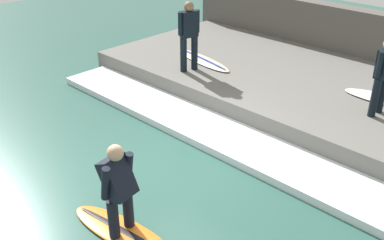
{
  "coord_description": "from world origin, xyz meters",
  "views": [
    {
      "loc": [
        -4.63,
        -4.93,
        4.43
      ],
      "look_at": [
        0.48,
        0.0,
        0.7
      ],
      "focal_mm": 42.0,
      "sensor_mm": 36.0,
      "label": 1
    }
  ],
  "objects_px": {
    "surfboard_waiting_far": "(203,60)",
    "surfer_waiting_far": "(189,33)",
    "surfboard_riding": "(123,232)",
    "surfer_riding": "(118,186)",
    "surfer_waiting_near": "(383,73)"
  },
  "relations": [
    {
      "from": "surfer_waiting_far",
      "to": "surfboard_waiting_far",
      "type": "bearing_deg",
      "value": 13.88
    },
    {
      "from": "surfboard_riding",
      "to": "surfboard_waiting_far",
      "type": "height_order",
      "value": "surfboard_waiting_far"
    },
    {
      "from": "surfboard_riding",
      "to": "surfboard_waiting_far",
      "type": "xyz_separation_m",
      "value": [
        5.05,
        3.09,
        0.48
      ]
    },
    {
      "from": "surfboard_waiting_far",
      "to": "surfer_riding",
      "type": "bearing_deg",
      "value": -148.52
    },
    {
      "from": "surfer_waiting_far",
      "to": "surfboard_waiting_far",
      "type": "distance_m",
      "value": 1.14
    },
    {
      "from": "surfer_riding",
      "to": "surfer_waiting_near",
      "type": "bearing_deg",
      "value": -14.02
    },
    {
      "from": "surfboard_waiting_far",
      "to": "surfer_waiting_far",
      "type": "bearing_deg",
      "value": -166.12
    },
    {
      "from": "surfer_riding",
      "to": "surfboard_waiting_far",
      "type": "bearing_deg",
      "value": 31.48
    },
    {
      "from": "surfboard_waiting_far",
      "to": "surfboard_riding",
      "type": "bearing_deg",
      "value": -148.52
    },
    {
      "from": "surfboard_riding",
      "to": "surfboard_waiting_far",
      "type": "bearing_deg",
      "value": 31.48
    },
    {
      "from": "surfer_waiting_near",
      "to": "surfer_waiting_far",
      "type": "relative_size",
      "value": 0.92
    },
    {
      "from": "surfer_riding",
      "to": "surfer_waiting_far",
      "type": "bearing_deg",
      "value": 33.8
    },
    {
      "from": "surfer_waiting_near",
      "to": "surfer_riding",
      "type": "bearing_deg",
      "value": 165.98
    },
    {
      "from": "surfer_riding",
      "to": "surfer_waiting_near",
      "type": "distance_m",
      "value": 5.39
    },
    {
      "from": "surfboard_riding",
      "to": "surfer_waiting_near",
      "type": "xyz_separation_m",
      "value": [
        5.21,
        -1.3,
        1.3
      ]
    }
  ]
}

